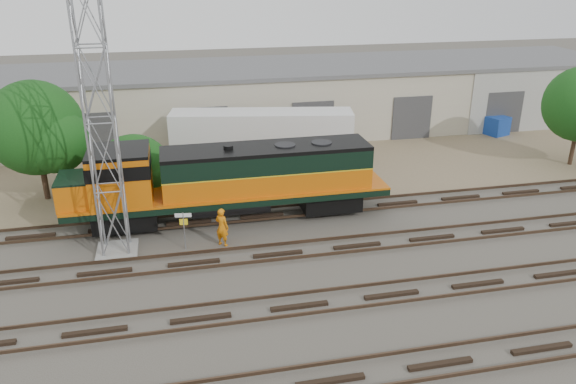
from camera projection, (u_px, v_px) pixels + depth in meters
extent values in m
plane|color=#47423A|center=(367.00, 262.00, 26.42)|extent=(140.00, 140.00, 0.00)
cube|color=#726047|center=(296.00, 159.00, 39.96)|extent=(80.00, 16.00, 0.02)
cube|color=black|center=(440.00, 364.00, 19.62)|extent=(80.00, 2.40, 0.14)
cube|color=#4C3828|center=(451.00, 375.00, 18.89)|extent=(80.00, 0.08, 0.14)
cube|color=#4C3828|center=(431.00, 347.00, 20.24)|extent=(80.00, 0.08, 0.14)
cube|color=black|center=(391.00, 295.00, 23.68)|extent=(80.00, 2.40, 0.14)
cube|color=#4C3828|center=(399.00, 302.00, 22.95)|extent=(80.00, 0.08, 0.14)
cube|color=#4C3828|center=(385.00, 283.00, 24.30)|extent=(80.00, 0.08, 0.14)
cube|color=black|center=(357.00, 246.00, 27.74)|extent=(80.00, 2.40, 0.14)
cube|color=#4C3828|center=(362.00, 250.00, 27.01)|extent=(80.00, 0.08, 0.14)
cube|color=#4C3828|center=(352.00, 236.00, 28.37)|extent=(80.00, 0.08, 0.14)
cube|color=black|center=(331.00, 209.00, 31.81)|extent=(80.00, 2.40, 0.14)
cube|color=#4C3828|center=(335.00, 212.00, 31.08)|extent=(80.00, 0.08, 0.14)
cube|color=#4C3828|center=(328.00, 202.00, 32.43)|extent=(80.00, 0.08, 0.14)
cube|color=#B9B29A|center=(274.00, 100.00, 46.23)|extent=(58.00, 10.00, 5.00)
cube|color=#59595B|center=(274.00, 67.00, 45.21)|extent=(58.40, 10.40, 0.30)
cube|color=#999993|center=(549.00, 100.00, 45.98)|extent=(14.00, 0.10, 5.00)
cube|color=#333335|center=(92.00, 137.00, 39.22)|extent=(3.20, 0.12, 3.40)
cube|color=#333335|center=(207.00, 130.00, 40.79)|extent=(3.20, 0.12, 3.40)
cube|color=#333335|center=(313.00, 124.00, 42.36)|extent=(3.20, 0.12, 3.40)
cube|color=#333335|center=(412.00, 118.00, 43.92)|extent=(3.20, 0.12, 3.40)
cube|color=#333335|center=(504.00, 113.00, 45.49)|extent=(3.20, 0.12, 3.40)
cube|color=black|center=(126.00, 216.00, 29.33)|extent=(3.22, 2.41, 1.01)
cube|color=black|center=(329.00, 198.00, 31.50)|extent=(3.22, 2.41, 1.01)
cube|color=black|center=(230.00, 195.00, 30.16)|extent=(17.09, 3.02, 0.35)
cylinder|color=black|center=(231.00, 206.00, 30.40)|extent=(4.22, 1.11, 1.11)
cube|color=#C15A09|center=(267.00, 179.00, 30.25)|extent=(11.06, 2.61, 1.21)
cube|color=black|center=(267.00, 159.00, 29.83)|extent=(11.06, 2.61, 1.01)
cube|color=black|center=(266.00, 148.00, 29.60)|extent=(11.06, 2.61, 0.20)
cube|color=#C15A09|center=(121.00, 177.00, 28.50)|extent=(3.02, 3.02, 2.61)
cube|color=black|center=(118.00, 151.00, 27.97)|extent=(3.02, 3.02, 0.16)
cube|color=#C15A09|center=(75.00, 192.00, 28.28)|extent=(1.61, 2.41, 1.41)
cube|color=gray|center=(118.00, 251.00, 27.21)|extent=(1.93, 1.93, 0.20)
cylinder|color=gray|center=(88.00, 118.00, 25.14)|extent=(0.10, 0.10, 12.83)
cylinder|color=gray|center=(115.00, 116.00, 25.37)|extent=(0.10, 0.10, 12.83)
cylinder|color=gray|center=(85.00, 124.00, 24.07)|extent=(0.10, 0.10, 12.83)
cylinder|color=gray|center=(113.00, 123.00, 24.30)|extent=(0.10, 0.10, 12.83)
cylinder|color=gray|center=(184.00, 231.00, 27.24)|extent=(0.06, 0.06, 1.94)
cube|color=white|center=(183.00, 215.00, 26.92)|extent=(0.79, 0.15, 0.19)
cube|color=yellow|center=(184.00, 222.00, 27.06)|extent=(0.40, 0.09, 0.31)
imported|color=orange|center=(222.00, 227.00, 27.60)|extent=(0.86, 0.83, 1.98)
cube|color=silver|center=(262.00, 130.00, 38.02)|extent=(12.48, 4.65, 2.54)
cube|color=black|center=(331.00, 157.00, 38.93)|extent=(2.65, 2.73, 0.94)
cube|color=black|center=(192.00, 161.00, 37.75)|extent=(0.14, 0.14, 1.22)
cube|color=black|center=(196.00, 152.00, 39.48)|extent=(0.14, 0.14, 1.22)
cube|color=#163B98|center=(497.00, 126.00, 45.37)|extent=(2.01, 1.95, 1.50)
cylinder|color=#382619|center=(45.00, 179.00, 32.94)|extent=(0.34, 0.34, 2.47)
sphere|color=#134212|center=(35.00, 128.00, 31.74)|extent=(5.39, 5.39, 5.39)
sphere|color=#134212|center=(55.00, 140.00, 31.43)|extent=(3.78, 3.78, 3.78)
cylinder|color=#382619|center=(138.00, 200.00, 32.66)|extent=(0.30, 0.30, 0.40)
sphere|color=#134212|center=(134.00, 172.00, 32.00)|extent=(4.39, 4.39, 4.39)
sphere|color=#134212|center=(151.00, 182.00, 31.75)|extent=(3.07, 3.07, 3.07)
cylinder|color=#382619|center=(573.00, 147.00, 38.53)|extent=(0.29, 0.29, 2.51)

